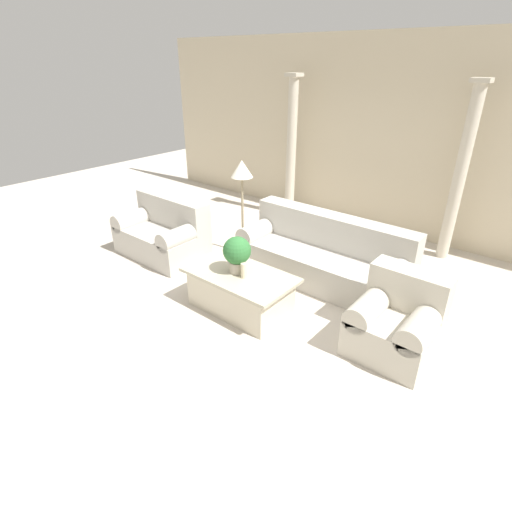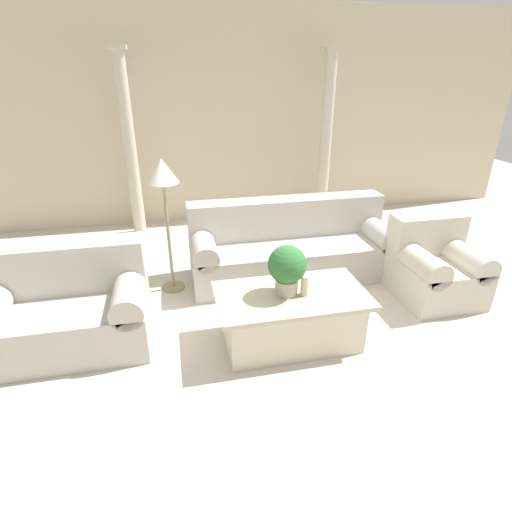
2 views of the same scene
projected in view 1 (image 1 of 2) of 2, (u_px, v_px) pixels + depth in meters
ground_plane at (262, 298)px, 5.19m from camera, size 16.00×16.00×0.00m
wall_back at (382, 138)px, 6.71m from camera, size 10.00×0.06×3.20m
sofa_long at (323, 256)px, 5.50m from camera, size 2.38×0.85×0.89m
loveseat at (164, 232)px, 6.22m from camera, size 1.39×0.85×0.89m
coffee_table at (240, 291)px, 4.87m from camera, size 1.34×0.75×0.50m
potted_plant at (237, 253)px, 4.68m from camera, size 0.33×0.33×0.45m
pillar_candle at (244, 270)px, 4.63m from camera, size 0.07×0.07×0.19m
floor_lamp at (242, 177)px, 5.86m from camera, size 0.33×0.33×1.48m
column_left at (291, 147)px, 7.39m from camera, size 0.25×0.25×2.58m
column_right at (460, 174)px, 5.71m from camera, size 0.25×0.25×2.58m
armchair at (397, 320)px, 4.15m from camera, size 0.81×0.85×0.86m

